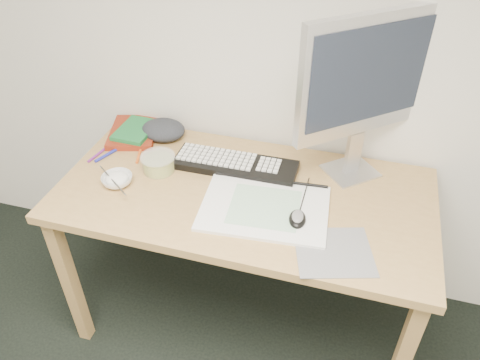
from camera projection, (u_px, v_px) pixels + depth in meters
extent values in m
plane|color=silver|center=(220.00, 7.00, 1.74)|extent=(3.60, 0.00, 3.60)
cube|color=tan|center=(70.00, 282.00, 1.91)|extent=(0.05, 0.05, 0.71)
cube|color=tan|center=(136.00, 193.00, 2.36)|extent=(0.05, 0.05, 0.71)
cube|color=tan|center=(402.00, 245.00, 2.08)|extent=(0.05, 0.05, 0.71)
cube|color=tan|center=(244.00, 195.00, 1.76)|extent=(1.40, 0.70, 0.03)
cube|color=slate|center=(334.00, 252.00, 1.50)|extent=(0.30, 0.28, 0.00)
cube|color=white|center=(264.00, 208.00, 1.66)|extent=(0.47, 0.36, 0.01)
cube|color=black|center=(235.00, 165.00, 1.86)|extent=(0.49, 0.16, 0.03)
cube|color=silver|center=(350.00, 171.00, 1.84)|extent=(0.25, 0.25, 0.01)
cube|color=silver|center=(353.00, 152.00, 1.79)|extent=(0.06, 0.06, 0.18)
cube|color=silver|center=(367.00, 76.00, 1.60)|extent=(0.43, 0.39, 0.44)
cube|color=black|center=(368.00, 73.00, 1.59)|extent=(0.37, 0.33, 0.34)
ellipsoid|color=black|center=(298.00, 217.00, 1.60)|extent=(0.07, 0.10, 0.03)
imported|color=silver|center=(117.00, 180.00, 1.77)|extent=(0.13, 0.13, 0.04)
cylinder|color=#B3B2B5|center=(113.00, 180.00, 1.74)|extent=(0.18, 0.14, 0.02)
cylinder|color=#D6C44B|center=(158.00, 163.00, 1.84)|extent=(0.16, 0.16, 0.07)
cube|color=maroon|center=(134.00, 132.00, 2.06)|extent=(0.26, 0.31, 0.03)
cube|color=#1A6A32|center=(136.00, 130.00, 2.03)|extent=(0.15, 0.20, 0.02)
ellipsoid|color=#24262B|center=(163.00, 130.00, 2.03)|extent=(0.20, 0.18, 0.07)
cylinder|color=#D0688C|center=(254.00, 192.00, 1.74)|extent=(0.17, 0.03, 0.01)
cylinder|color=tan|center=(248.00, 187.00, 1.76)|extent=(0.12, 0.14, 0.01)
cylinder|color=black|center=(273.00, 188.00, 1.76)|extent=(0.19, 0.05, 0.01)
cylinder|color=#1E25A6|center=(108.00, 154.00, 1.94)|extent=(0.06, 0.13, 0.01)
cylinder|color=orange|center=(139.00, 154.00, 1.94)|extent=(0.05, 0.12, 0.01)
cylinder|color=#752383|center=(98.00, 154.00, 1.93)|extent=(0.03, 0.12, 0.01)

